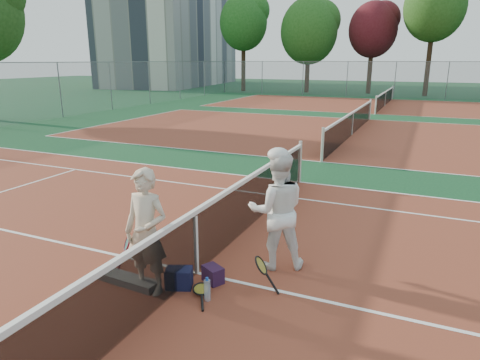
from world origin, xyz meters
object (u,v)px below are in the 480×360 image
object	(u,v)px
apartment_block	(173,24)
racket_red	(128,253)
net_main	(196,242)
sports_bag_purple	(213,274)
player_a	(146,232)
water_bottle	(207,290)
racket_black_held	(261,275)
racket_spare	(201,290)
sports_bag_navy	(179,278)
player_b	(277,211)

from	to	relation	value
apartment_block	racket_red	xyz separation A→B (m)	(26.99, -44.33, -7.22)
net_main	sports_bag_purple	bearing A→B (deg)	-22.32
player_a	racket_red	size ratio (longest dim) A/B	3.08
racket_red	water_bottle	bearing A→B (deg)	-55.38
net_main	racket_black_held	size ratio (longest dim) A/B	21.05
net_main	racket_black_held	xyz separation A→B (m)	(1.08, -0.12, -0.25)
net_main	racket_spare	xyz separation A→B (m)	(0.34, -0.48, -0.47)
racket_red	net_main	bearing A→B (deg)	-26.68
player_a	racket_red	xyz separation A→B (m)	(-0.66, 0.38, -0.59)
apartment_block	racket_black_held	distance (m)	53.33
net_main	sports_bag_purple	size ratio (longest dim) A/B	36.31
water_bottle	net_main	bearing A→B (deg)	129.61
apartment_block	water_bottle	bearing A→B (deg)	-57.42
sports_bag_navy	net_main	bearing A→B (deg)	87.45
racket_spare	sports_bag_navy	distance (m)	0.37
sports_bag_navy	player_b	bearing A→B (deg)	49.41
racket_spare	water_bottle	bearing A→B (deg)	-159.56
apartment_block	racket_spare	size ratio (longest dim) A/B	36.67
racket_spare	racket_black_held	bearing A→B (deg)	-94.79
apartment_block	player_b	bearing A→B (deg)	-56.16
racket_red	sports_bag_purple	distance (m)	1.38
apartment_block	player_a	xyz separation A→B (m)	(27.65, -44.71, -6.62)
racket_spare	sports_bag_purple	xyz separation A→B (m)	(0.01, 0.33, 0.08)
racket_red	racket_black_held	world-z (taller)	racket_red
racket_red	sports_bag_navy	distance (m)	1.00
apartment_block	racket_red	world-z (taller)	apartment_block
racket_black_held	sports_bag_navy	distance (m)	1.16
player_a	water_bottle	bearing A→B (deg)	5.75
net_main	racket_spare	world-z (taller)	net_main
net_main	player_a	xyz separation A→B (m)	(-0.35, -0.71, 0.37)
apartment_block	water_bottle	size ratio (longest dim) A/B	73.33
player_a	sports_bag_navy	distance (m)	0.84
racket_red	racket_spare	bearing A→B (deg)	-51.13
racket_black_held	sports_bag_navy	xyz separation A→B (m)	(-1.10, -0.35, -0.12)
apartment_block	sports_bag_navy	size ratio (longest dim) A/B	60.30
apartment_block	sports_bag_purple	size ratio (longest dim) A/B	72.75
racket_black_held	water_bottle	distance (m)	0.77
apartment_block	racket_red	size ratio (longest dim) A/B	38.62
player_b	sports_bag_navy	size ratio (longest dim) A/B	4.98
sports_bag_navy	sports_bag_purple	xyz separation A→B (m)	(0.37, 0.32, -0.02)
racket_spare	sports_bag_navy	world-z (taller)	sports_bag_navy
player_a	player_b	distance (m)	1.98
player_b	water_bottle	bearing A→B (deg)	43.54
sports_bag_navy	player_a	bearing A→B (deg)	-143.56
racket_red	player_a	bearing A→B (deg)	-75.02
player_b	player_a	bearing A→B (deg)	20.75
player_a	racket_spare	size ratio (longest dim) A/B	2.93
apartment_block	racket_spare	xyz separation A→B (m)	(28.34, -44.48, -7.46)
player_b	water_bottle	distance (m)	1.62
racket_black_held	player_a	bearing A→B (deg)	14.96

